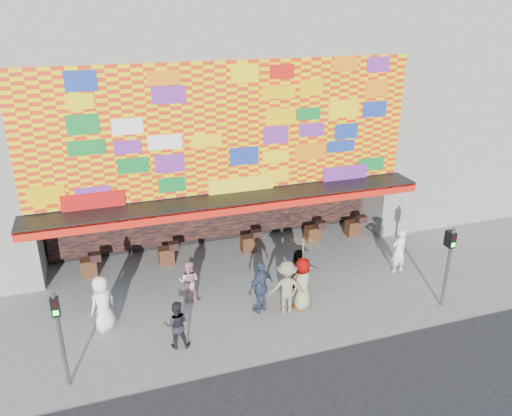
{
  "coord_description": "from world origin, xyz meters",
  "views": [
    {
      "loc": [
        -4.72,
        -13.59,
        9.88
      ],
      "look_at": [
        0.48,
        2.0,
        3.09
      ],
      "focal_mm": 35.0,
      "sensor_mm": 36.0,
      "label": 1
    }
  ],
  "objects_px": {
    "ped_b": "(101,302)",
    "ped_g": "(302,283)",
    "signal_left": "(59,329)",
    "ped_i": "(189,281)",
    "ped_f": "(298,269)",
    "signal_right": "(449,259)",
    "ped_h": "(399,251)",
    "ped_e": "(261,287)",
    "parasol": "(304,251)",
    "ped_c": "(177,325)",
    "ped_a": "(103,303)",
    "ped_d": "(287,287)"
  },
  "relations": [
    {
      "from": "ped_f",
      "to": "ped_i",
      "type": "distance_m",
      "value": 4.03
    },
    {
      "from": "ped_a",
      "to": "ped_b",
      "type": "distance_m",
      "value": 0.28
    },
    {
      "from": "ped_b",
      "to": "ped_c",
      "type": "bearing_deg",
      "value": 128.28
    },
    {
      "from": "signal_right",
      "to": "ped_g",
      "type": "xyz_separation_m",
      "value": [
        -4.72,
        1.47,
        -0.91
      ]
    },
    {
      "from": "signal_right",
      "to": "ped_g",
      "type": "bearing_deg",
      "value": 162.71
    },
    {
      "from": "ped_e",
      "to": "parasol",
      "type": "relative_size",
      "value": 1.0
    },
    {
      "from": "signal_left",
      "to": "ped_i",
      "type": "relative_size",
      "value": 1.94
    },
    {
      "from": "ped_h",
      "to": "parasol",
      "type": "height_order",
      "value": "parasol"
    },
    {
      "from": "signal_right",
      "to": "ped_d",
      "type": "bearing_deg",
      "value": 165.29
    },
    {
      "from": "parasol",
      "to": "ped_b",
      "type": "bearing_deg",
      "value": 169.99
    },
    {
      "from": "signal_right",
      "to": "ped_c",
      "type": "xyz_separation_m",
      "value": [
        -9.2,
        0.71,
        -1.07
      ]
    },
    {
      "from": "ped_g",
      "to": "ped_i",
      "type": "xyz_separation_m",
      "value": [
        -3.62,
        1.66,
        -0.17
      ]
    },
    {
      "from": "ped_i",
      "to": "parasol",
      "type": "relative_size",
      "value": 0.81
    },
    {
      "from": "ped_a",
      "to": "ped_h",
      "type": "height_order",
      "value": "ped_a"
    },
    {
      "from": "parasol",
      "to": "ped_e",
      "type": "bearing_deg",
      "value": 170.94
    },
    {
      "from": "signal_right",
      "to": "ped_b",
      "type": "bearing_deg",
      "value": 166.9
    },
    {
      "from": "ped_e",
      "to": "ped_c",
      "type": "bearing_deg",
      "value": -10.15
    },
    {
      "from": "ped_e",
      "to": "ped_g",
      "type": "bearing_deg",
      "value": 142.96
    },
    {
      "from": "signal_right",
      "to": "ped_b",
      "type": "relative_size",
      "value": 1.79
    },
    {
      "from": "signal_right",
      "to": "parasol",
      "type": "height_order",
      "value": "signal_right"
    },
    {
      "from": "ped_h",
      "to": "signal_right",
      "type": "bearing_deg",
      "value": 83.89
    },
    {
      "from": "signal_left",
      "to": "ped_d",
      "type": "bearing_deg",
      "value": 11.18
    },
    {
      "from": "signal_left",
      "to": "ped_f",
      "type": "height_order",
      "value": "signal_left"
    },
    {
      "from": "ped_c",
      "to": "ped_i",
      "type": "bearing_deg",
      "value": -97.74
    },
    {
      "from": "ped_f",
      "to": "ped_h",
      "type": "height_order",
      "value": "ped_h"
    },
    {
      "from": "parasol",
      "to": "ped_i",
      "type": "bearing_deg",
      "value": 155.41
    },
    {
      "from": "ped_f",
      "to": "ped_g",
      "type": "xyz_separation_m",
      "value": [
        -0.38,
        -1.25,
        0.17
      ]
    },
    {
      "from": "signal_left",
      "to": "parasol",
      "type": "height_order",
      "value": "signal_left"
    },
    {
      "from": "signal_right",
      "to": "ped_c",
      "type": "height_order",
      "value": "signal_right"
    },
    {
      "from": "ped_h",
      "to": "ped_g",
      "type": "bearing_deg",
      "value": 4.79
    },
    {
      "from": "signal_left",
      "to": "ped_g",
      "type": "distance_m",
      "value": 7.87
    },
    {
      "from": "ped_a",
      "to": "ped_e",
      "type": "relative_size",
      "value": 0.99
    },
    {
      "from": "ped_b",
      "to": "ped_d",
      "type": "distance_m",
      "value": 6.13
    },
    {
      "from": "ped_e",
      "to": "ped_h",
      "type": "xyz_separation_m",
      "value": [
        6.01,
        0.9,
        -0.05
      ]
    },
    {
      "from": "ped_c",
      "to": "ped_a",
      "type": "bearing_deg",
      "value": -26.74
    },
    {
      "from": "ped_h",
      "to": "signal_left",
      "type": "bearing_deg",
      "value": 2.9
    },
    {
      "from": "ped_c",
      "to": "parasol",
      "type": "xyz_separation_m",
      "value": [
        4.48,
        0.75,
        1.4
      ]
    },
    {
      "from": "ped_d",
      "to": "parasol",
      "type": "bearing_deg",
      "value": -159.65
    },
    {
      "from": "ped_b",
      "to": "ped_d",
      "type": "relative_size",
      "value": 0.87
    },
    {
      "from": "signal_left",
      "to": "ped_a",
      "type": "xyz_separation_m",
      "value": [
        1.11,
        2.38,
        -0.92
      ]
    },
    {
      "from": "ped_b",
      "to": "ped_f",
      "type": "bearing_deg",
      "value": 171.05
    },
    {
      "from": "ped_b",
      "to": "ped_g",
      "type": "distance_m",
      "value": 6.71
    },
    {
      "from": "ped_f",
      "to": "ped_i",
      "type": "bearing_deg",
      "value": 28.49
    },
    {
      "from": "ped_h",
      "to": "parasol",
      "type": "relative_size",
      "value": 0.94
    },
    {
      "from": "ped_e",
      "to": "ped_h",
      "type": "bearing_deg",
      "value": 160.56
    },
    {
      "from": "signal_right",
      "to": "ped_i",
      "type": "xyz_separation_m",
      "value": [
        -8.34,
        3.13,
        -1.09
      ]
    },
    {
      "from": "ped_f",
      "to": "ped_i",
      "type": "height_order",
      "value": "ped_f"
    },
    {
      "from": "parasol",
      "to": "ped_h",
      "type": "bearing_deg",
      "value": 13.85
    },
    {
      "from": "ped_g",
      "to": "signal_right",
      "type": "bearing_deg",
      "value": 131.05
    },
    {
      "from": "signal_right",
      "to": "ped_f",
      "type": "relative_size",
      "value": 1.92
    }
  ]
}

